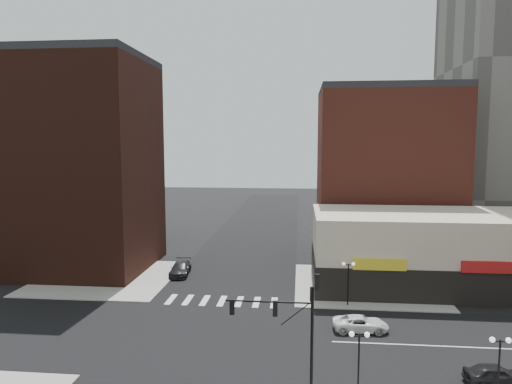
{
  "coord_description": "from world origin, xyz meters",
  "views": [
    {
      "loc": [
        7.41,
        -34.43,
        15.44
      ],
      "look_at": [
        3.44,
        6.29,
        11.0
      ],
      "focal_mm": 32.0,
      "sensor_mm": 36.0,
      "label": 1
    }
  ],
  "objects_px": {
    "white_suv": "(361,324)",
    "dark_sedan_north": "(180,268)",
    "traffic_signal": "(296,317)",
    "street_lamp_ne": "(348,272)",
    "street_lamp_se_a": "(359,348)",
    "street_lamp_se_b": "(500,354)",
    "dark_sedan_east": "(496,375)"
  },
  "relations": [
    {
      "from": "white_suv",
      "to": "dark_sedan_north",
      "type": "relative_size",
      "value": 0.87
    },
    {
      "from": "traffic_signal",
      "to": "street_lamp_ne",
      "type": "distance_m",
      "value": 16.62
    },
    {
      "from": "traffic_signal",
      "to": "street_lamp_se_a",
      "type": "height_order",
      "value": "traffic_signal"
    },
    {
      "from": "street_lamp_se_a",
      "to": "white_suv",
      "type": "distance_m",
      "value": 10.78
    },
    {
      "from": "street_lamp_ne",
      "to": "white_suv",
      "type": "height_order",
      "value": "street_lamp_ne"
    },
    {
      "from": "traffic_signal",
      "to": "street_lamp_se_b",
      "type": "relative_size",
      "value": 1.87
    },
    {
      "from": "street_lamp_se_b",
      "to": "traffic_signal",
      "type": "bearing_deg",
      "value": 179.18
    },
    {
      "from": "dark_sedan_north",
      "to": "white_suv",
      "type": "bearing_deg",
      "value": -42.67
    },
    {
      "from": "street_lamp_ne",
      "to": "dark_sedan_north",
      "type": "relative_size",
      "value": 0.81
    },
    {
      "from": "street_lamp_ne",
      "to": "dark_sedan_north",
      "type": "distance_m",
      "value": 20.57
    },
    {
      "from": "street_lamp_ne",
      "to": "dark_sedan_east",
      "type": "bearing_deg",
      "value": -59.1
    },
    {
      "from": "street_lamp_ne",
      "to": "white_suv",
      "type": "xyz_separation_m",
      "value": [
        0.48,
        -5.66,
        -2.67
      ]
    },
    {
      "from": "street_lamp_ne",
      "to": "dark_sedan_east",
      "type": "relative_size",
      "value": 1.06
    },
    {
      "from": "street_lamp_ne",
      "to": "dark_sedan_north",
      "type": "xyz_separation_m",
      "value": [
        -18.5,
        8.63,
        -2.54
      ]
    },
    {
      "from": "street_lamp_ne",
      "to": "dark_sedan_north",
      "type": "height_order",
      "value": "street_lamp_ne"
    },
    {
      "from": "dark_sedan_east",
      "to": "dark_sedan_north",
      "type": "relative_size",
      "value": 0.76
    },
    {
      "from": "street_lamp_se_b",
      "to": "dark_sedan_north",
      "type": "bearing_deg",
      "value": 136.0
    },
    {
      "from": "traffic_signal",
      "to": "street_lamp_ne",
      "type": "xyz_separation_m",
      "value": [
        4.76,
        15.83,
        -1.67
      ]
    },
    {
      "from": "street_lamp_se_a",
      "to": "street_lamp_ne",
      "type": "bearing_deg",
      "value": 86.42
    },
    {
      "from": "street_lamp_se_b",
      "to": "dark_sedan_north",
      "type": "relative_size",
      "value": 0.81
    },
    {
      "from": "street_lamp_se_b",
      "to": "dark_sedan_north",
      "type": "xyz_separation_m",
      "value": [
        -25.5,
        24.63,
        -2.54
      ]
    },
    {
      "from": "street_lamp_se_a",
      "to": "white_suv",
      "type": "bearing_deg",
      "value": 81.83
    },
    {
      "from": "street_lamp_se_a",
      "to": "traffic_signal",
      "type": "bearing_deg",
      "value": 177.43
    },
    {
      "from": "dark_sedan_east",
      "to": "street_lamp_ne",
      "type": "bearing_deg",
      "value": 28.28
    },
    {
      "from": "traffic_signal",
      "to": "dark_sedan_east",
      "type": "distance_m",
      "value": 13.7
    },
    {
      "from": "traffic_signal",
      "to": "dark_sedan_east",
      "type": "xyz_separation_m",
      "value": [
        12.78,
        2.44,
        -4.29
      ]
    },
    {
      "from": "dark_sedan_east",
      "to": "street_lamp_se_a",
      "type": "bearing_deg",
      "value": 103.54
    },
    {
      "from": "street_lamp_se_a",
      "to": "dark_sedan_east",
      "type": "bearing_deg",
      "value": 16.15
    },
    {
      "from": "white_suv",
      "to": "dark_sedan_north",
      "type": "height_order",
      "value": "dark_sedan_north"
    },
    {
      "from": "traffic_signal",
      "to": "dark_sedan_east",
      "type": "height_order",
      "value": "traffic_signal"
    },
    {
      "from": "street_lamp_se_a",
      "to": "street_lamp_ne",
      "type": "relative_size",
      "value": 1.0
    },
    {
      "from": "street_lamp_ne",
      "to": "dark_sedan_north",
      "type": "bearing_deg",
      "value": 155.0
    }
  ]
}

